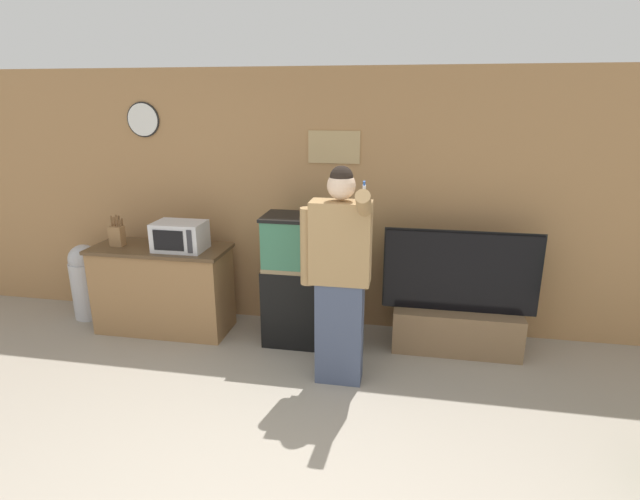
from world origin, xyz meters
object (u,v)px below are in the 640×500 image
object	(u,v)px
tv_on_stand	(457,316)
counter_island	(163,289)
person_standing	(339,275)
microwave	(180,236)
knife_block	(117,235)
aquarium_on_stand	(309,281)
trash_bin	(86,280)

from	to	relation	value
tv_on_stand	counter_island	bearing A→B (deg)	-178.43
person_standing	counter_island	bearing A→B (deg)	161.32
counter_island	microwave	distance (m)	0.64
knife_block	person_standing	distance (m)	2.42
microwave	aquarium_on_stand	size ratio (longest dim) A/B	0.38
tv_on_stand	trash_bin	bearing A→B (deg)	179.20
microwave	aquarium_on_stand	distance (m)	1.33
aquarium_on_stand	trash_bin	bearing A→B (deg)	176.84
microwave	aquarium_on_stand	world-z (taller)	aquarium_on_stand
aquarium_on_stand	trash_bin	distance (m)	2.50
knife_block	trash_bin	xyz separation A→B (m)	(-0.54, 0.16, -0.58)
counter_island	person_standing	distance (m)	2.07
aquarium_on_stand	tv_on_stand	bearing A→B (deg)	3.38
microwave	trash_bin	world-z (taller)	microwave
tv_on_stand	trash_bin	size ratio (longest dim) A/B	1.73
knife_block	microwave	bearing A→B (deg)	-1.79
counter_island	trash_bin	xyz separation A→B (m)	(-0.97, 0.13, -0.02)
person_standing	trash_bin	world-z (taller)	person_standing
aquarium_on_stand	person_standing	bearing A→B (deg)	-59.14
counter_island	knife_block	bearing A→B (deg)	-176.95
knife_block	trash_bin	distance (m)	0.80
microwave	knife_block	bearing A→B (deg)	178.21
tv_on_stand	trash_bin	xyz separation A→B (m)	(-3.90, 0.05, 0.08)
microwave	trash_bin	bearing A→B (deg)	171.67
knife_block	person_standing	bearing A→B (deg)	-14.87
tv_on_stand	aquarium_on_stand	bearing A→B (deg)	-176.62
microwave	trash_bin	distance (m)	1.38
counter_island	knife_block	world-z (taller)	knife_block
counter_island	person_standing	world-z (taller)	person_standing
aquarium_on_stand	trash_bin	size ratio (longest dim) A/B	1.55
person_standing	tv_on_stand	bearing A→B (deg)	35.26
microwave	knife_block	world-z (taller)	knife_block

